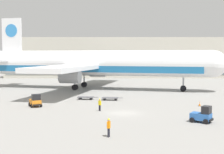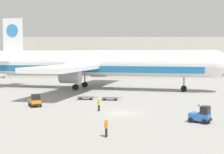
{
  "view_description": "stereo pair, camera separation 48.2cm",
  "coord_description": "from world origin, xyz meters",
  "px_view_note": "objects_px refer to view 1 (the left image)",
  "views": [
    {
      "loc": [
        -1.56,
        -42.15,
        7.93
      ],
      "look_at": [
        -1.55,
        13.61,
        4.0
      ],
      "focal_mm": 50.0,
      "sensor_mm": 36.0,
      "label": 1
    },
    {
      "loc": [
        -1.08,
        -42.15,
        7.93
      ],
      "look_at": [
        -1.55,
        13.61,
        4.0
      ],
      "focal_mm": 50.0,
      "sensor_mm": 36.0,
      "label": 2
    }
  ],
  "objects_px": {
    "airplane_main": "(93,64)",
    "baggage_tug_mid": "(35,101)",
    "baggage_tug_far": "(202,115)",
    "baggage_dolly_second": "(110,98)",
    "ground_crew_far": "(100,104)",
    "ground_crew_near": "(109,126)",
    "baggage_dolly_lead": "(86,97)",
    "traffic_cone_near": "(200,104)"
  },
  "relations": [
    {
      "from": "airplane_main",
      "to": "baggage_tug_mid",
      "type": "height_order",
      "value": "airplane_main"
    },
    {
      "from": "airplane_main",
      "to": "baggage_tug_far",
      "type": "distance_m",
      "value": 39.65
    },
    {
      "from": "baggage_dolly_second",
      "to": "ground_crew_far",
      "type": "bearing_deg",
      "value": -90.75
    },
    {
      "from": "ground_crew_near",
      "to": "baggage_tug_far",
      "type": "bearing_deg",
      "value": 147.93
    },
    {
      "from": "baggage_tug_far",
      "to": "baggage_dolly_lead",
      "type": "xyz_separation_m",
      "value": [
        -15.35,
        19.09,
        -0.49
      ]
    },
    {
      "from": "baggage_tug_mid",
      "to": "baggage_dolly_second",
      "type": "height_order",
      "value": "baggage_tug_mid"
    },
    {
      "from": "ground_crew_near",
      "to": "ground_crew_far",
      "type": "distance_m",
      "value": 14.18
    },
    {
      "from": "airplane_main",
      "to": "baggage_tug_mid",
      "type": "bearing_deg",
      "value": -92.48
    },
    {
      "from": "traffic_cone_near",
      "to": "ground_crew_near",
      "type": "bearing_deg",
      "value": -127.24
    },
    {
      "from": "baggage_tug_far",
      "to": "baggage_tug_mid",
      "type": "bearing_deg",
      "value": -172.22
    },
    {
      "from": "airplane_main",
      "to": "traffic_cone_near",
      "type": "xyz_separation_m",
      "value": [
        18.03,
        -24.54,
        -5.48
      ]
    },
    {
      "from": "airplane_main",
      "to": "ground_crew_near",
      "type": "distance_m",
      "value": 43.37
    },
    {
      "from": "airplane_main",
      "to": "baggage_tug_mid",
      "type": "xyz_separation_m",
      "value": [
        -7.37,
        -25.18,
        -4.96
      ]
    },
    {
      "from": "airplane_main",
      "to": "traffic_cone_near",
      "type": "relative_size",
      "value": 77.63
    },
    {
      "from": "baggage_tug_far",
      "to": "ground_crew_near",
      "type": "distance_m",
      "value": 12.79
    },
    {
      "from": "baggage_tug_mid",
      "to": "baggage_dolly_lead",
      "type": "relative_size",
      "value": 0.75
    },
    {
      "from": "baggage_tug_far",
      "to": "ground_crew_far",
      "type": "xyz_separation_m",
      "value": [
        -12.39,
        7.54,
        0.16
      ]
    },
    {
      "from": "baggage_tug_mid",
      "to": "baggage_tug_far",
      "type": "relative_size",
      "value": 1.0
    },
    {
      "from": "airplane_main",
      "to": "baggage_dolly_lead",
      "type": "bearing_deg",
      "value": -77.23
    },
    {
      "from": "baggage_tug_far",
      "to": "baggage_dolly_lead",
      "type": "distance_m",
      "value": 24.5
    },
    {
      "from": "baggage_tug_far",
      "to": "ground_crew_far",
      "type": "height_order",
      "value": "baggage_tug_far"
    },
    {
      "from": "baggage_tug_mid",
      "to": "baggage_dolly_second",
      "type": "bearing_deg",
      "value": 95.03
    },
    {
      "from": "baggage_tug_far",
      "to": "ground_crew_near",
      "type": "xyz_separation_m",
      "value": [
        -10.97,
        -6.57,
        0.22
      ]
    },
    {
      "from": "baggage_tug_mid",
      "to": "baggage_tug_far",
      "type": "distance_m",
      "value": 25.03
    },
    {
      "from": "baggage_tug_mid",
      "to": "baggage_tug_far",
      "type": "bearing_deg",
      "value": 36.91
    },
    {
      "from": "baggage_dolly_second",
      "to": "ground_crew_near",
      "type": "relative_size",
      "value": 2.04
    },
    {
      "from": "baggage_tug_far",
      "to": "ground_crew_far",
      "type": "relative_size",
      "value": 1.6
    },
    {
      "from": "baggage_dolly_lead",
      "to": "ground_crew_near",
      "type": "bearing_deg",
      "value": -73.46
    },
    {
      "from": "baggage_dolly_lead",
      "to": "traffic_cone_near",
      "type": "relative_size",
      "value": 5.12
    },
    {
      "from": "airplane_main",
      "to": "baggage_tug_mid",
      "type": "relative_size",
      "value": 20.33
    },
    {
      "from": "baggage_dolly_lead",
      "to": "ground_crew_near",
      "type": "height_order",
      "value": "ground_crew_near"
    },
    {
      "from": "baggage_tug_far",
      "to": "baggage_dolly_lead",
      "type": "height_order",
      "value": "baggage_tug_far"
    },
    {
      "from": "baggage_tug_far",
      "to": "traffic_cone_near",
      "type": "distance_m",
      "value": 12.19
    },
    {
      "from": "baggage_tug_mid",
      "to": "ground_crew_far",
      "type": "bearing_deg",
      "value": 43.49
    },
    {
      "from": "ground_crew_far",
      "to": "traffic_cone_near",
      "type": "relative_size",
      "value": 2.4
    },
    {
      "from": "baggage_tug_mid",
      "to": "baggage_dolly_second",
      "type": "relative_size",
      "value": 0.75
    },
    {
      "from": "baggage_dolly_lead",
      "to": "baggage_dolly_second",
      "type": "bearing_deg",
      "value": -4.62
    },
    {
      "from": "baggage_tug_far",
      "to": "ground_crew_far",
      "type": "bearing_deg",
      "value": -177.04
    },
    {
      "from": "airplane_main",
      "to": "traffic_cone_near",
      "type": "height_order",
      "value": "airplane_main"
    },
    {
      "from": "baggage_dolly_second",
      "to": "airplane_main",
      "type": "bearing_deg",
      "value": 109.46
    },
    {
      "from": "baggage_tug_far",
      "to": "traffic_cone_near",
      "type": "height_order",
      "value": "baggage_tug_far"
    },
    {
      "from": "airplane_main",
      "to": "baggage_dolly_second",
      "type": "relative_size",
      "value": 15.15
    }
  ]
}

